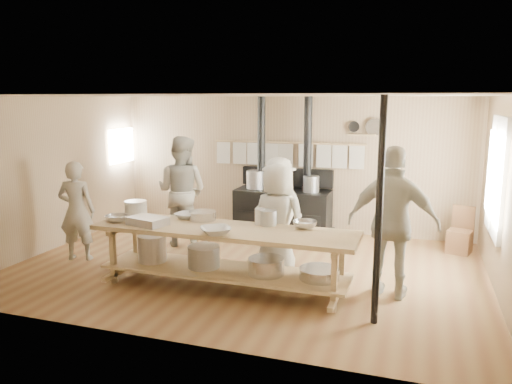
% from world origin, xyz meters
% --- Properties ---
extents(ground, '(7.00, 7.00, 0.00)m').
position_xyz_m(ground, '(0.00, 0.00, 0.00)').
color(ground, brown).
rests_on(ground, ground).
extents(room_shell, '(7.00, 7.00, 7.00)m').
position_xyz_m(room_shell, '(0.00, 0.00, 1.62)').
color(room_shell, tan).
rests_on(room_shell, ground).
extents(window_right, '(0.09, 1.50, 1.65)m').
position_xyz_m(window_right, '(3.47, 0.60, 1.50)').
color(window_right, beige).
rests_on(window_right, ground).
extents(left_opening, '(0.00, 0.90, 0.90)m').
position_xyz_m(left_opening, '(-3.45, 2.00, 1.60)').
color(left_opening, white).
rests_on(left_opening, ground).
extents(stove, '(1.90, 0.75, 2.60)m').
position_xyz_m(stove, '(-0.01, 2.12, 0.52)').
color(stove, black).
rests_on(stove, ground).
extents(towel_rail, '(3.00, 0.04, 0.47)m').
position_xyz_m(towel_rail, '(-0.00, 2.40, 1.55)').
color(towel_rail, tan).
rests_on(towel_rail, ground).
extents(back_wall_shelf, '(0.63, 0.14, 0.32)m').
position_xyz_m(back_wall_shelf, '(1.46, 2.43, 2.00)').
color(back_wall_shelf, tan).
rests_on(back_wall_shelf, ground).
extents(prep_table, '(3.60, 0.90, 0.85)m').
position_xyz_m(prep_table, '(-0.01, -0.90, 0.52)').
color(prep_table, tan).
rests_on(prep_table, ground).
extents(support_post, '(0.08, 0.08, 2.60)m').
position_xyz_m(support_post, '(2.05, -1.35, 1.30)').
color(support_post, black).
rests_on(support_post, ground).
extents(cook_far_left, '(0.66, 0.52, 1.60)m').
position_xyz_m(cook_far_left, '(-2.70, -0.47, 0.80)').
color(cook_far_left, '#B3B19E').
rests_on(cook_far_left, ground).
extents(cook_left, '(0.96, 0.75, 1.93)m').
position_xyz_m(cook_left, '(-1.48, 0.81, 0.96)').
color(cook_left, '#B3B19E').
rests_on(cook_left, ground).
extents(cook_center, '(0.92, 0.70, 1.68)m').
position_xyz_m(cook_center, '(0.58, -0.30, 0.84)').
color(cook_center, '#B3B19E').
rests_on(cook_center, ground).
extents(cook_right, '(1.20, 0.59, 1.98)m').
position_xyz_m(cook_right, '(2.17, -0.49, 0.99)').
color(cook_right, '#B3B19E').
rests_on(cook_right, ground).
extents(cook_by_window, '(1.17, 0.94, 1.58)m').
position_xyz_m(cook_by_window, '(0.17, 1.21, 0.79)').
color(cook_by_window, '#B3B19E').
rests_on(cook_by_window, ground).
extents(chair, '(0.46, 0.46, 0.78)m').
position_xyz_m(chair, '(3.15, 1.85, 0.23)').
color(chair, '#533521').
rests_on(chair, ground).
extents(bowl_white_a, '(0.38, 0.38, 0.08)m').
position_xyz_m(bowl_white_a, '(-0.70, -0.57, 0.89)').
color(bowl_white_a, silver).
rests_on(bowl_white_a, prep_table).
extents(bowl_steel_a, '(0.41, 0.41, 0.10)m').
position_xyz_m(bowl_steel_a, '(-1.55, -1.07, 0.90)').
color(bowl_steel_a, silver).
rests_on(bowl_steel_a, prep_table).
extents(bowl_white_b, '(0.54, 0.54, 0.09)m').
position_xyz_m(bowl_white_b, '(0.03, -1.23, 0.90)').
color(bowl_white_b, silver).
rests_on(bowl_white_b, prep_table).
extents(bowl_steel_b, '(0.42, 0.42, 0.10)m').
position_xyz_m(bowl_steel_b, '(1.04, -0.57, 0.90)').
color(bowl_steel_b, silver).
rests_on(bowl_steel_b, prep_table).
extents(roasting_pan, '(0.57, 0.45, 0.11)m').
position_xyz_m(roasting_pan, '(-1.05, -1.08, 0.91)').
color(roasting_pan, '#B2B2B7').
rests_on(roasting_pan, prep_table).
extents(mixing_bowl_large, '(0.47, 0.47, 0.12)m').
position_xyz_m(mixing_bowl_large, '(-0.46, -0.57, 0.91)').
color(mixing_bowl_large, silver).
rests_on(mixing_bowl_large, prep_table).
extents(bucket_galv, '(0.30, 0.30, 0.21)m').
position_xyz_m(bucket_galv, '(0.52, -0.57, 0.96)').
color(bucket_galv, gray).
rests_on(bucket_galv, prep_table).
extents(deep_bowl_enamel, '(0.35, 0.35, 0.21)m').
position_xyz_m(deep_bowl_enamel, '(-1.55, -0.57, 0.95)').
color(deep_bowl_enamel, silver).
rests_on(deep_bowl_enamel, prep_table).
extents(pitcher, '(0.19, 0.19, 0.23)m').
position_xyz_m(pitcher, '(0.41, -0.57, 0.96)').
color(pitcher, silver).
rests_on(pitcher, prep_table).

